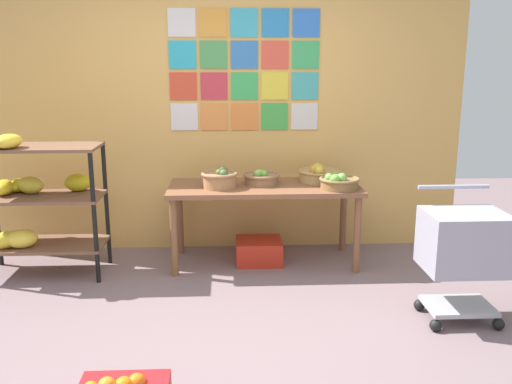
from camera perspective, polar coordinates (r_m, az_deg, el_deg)
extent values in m
plane|color=slate|center=(3.62, -3.29, -15.09)|extent=(9.70, 9.70, 0.00)
cube|color=#E0A956|center=(5.08, -3.37, 8.92)|extent=(4.39, 0.06, 2.67)
cube|color=silver|center=(5.06, -7.70, 16.98)|extent=(0.24, 0.01, 0.24)
cube|color=gold|center=(5.05, -4.47, 17.06)|extent=(0.24, 0.01, 0.24)
cube|color=#38A8BF|center=(5.05, -1.22, 17.10)|extent=(0.24, 0.01, 0.24)
cube|color=#287EBE|center=(5.06, 2.01, 17.08)|extent=(0.24, 0.01, 0.24)
cube|color=blue|center=(5.09, 5.21, 17.01)|extent=(0.24, 0.01, 0.24)
cube|color=#2CAAC1|center=(5.05, -7.60, 13.89)|extent=(0.24, 0.01, 0.24)
cube|color=#4A964F|center=(5.03, -4.41, 13.96)|extent=(0.24, 0.01, 0.24)
cube|color=#3472B8|center=(5.03, -1.21, 14.00)|extent=(0.24, 0.01, 0.24)
cube|color=#E14E39|center=(5.05, 1.98, 13.99)|extent=(0.24, 0.01, 0.24)
cube|color=#3AA75B|center=(5.08, 5.15, 13.94)|extent=(0.24, 0.01, 0.24)
cube|color=#D6442C|center=(5.05, -7.51, 10.79)|extent=(0.24, 0.01, 0.24)
cube|color=#C83540|center=(5.04, -4.35, 10.86)|extent=(0.24, 0.01, 0.24)
cube|color=green|center=(5.04, -1.19, 10.89)|extent=(0.24, 0.01, 0.24)
cube|color=yellow|center=(5.05, 1.96, 10.89)|extent=(0.24, 0.01, 0.24)
cube|color=teal|center=(5.08, 5.08, 10.86)|extent=(0.24, 0.01, 0.24)
cube|color=silver|center=(5.07, -7.41, 7.71)|extent=(0.24, 0.01, 0.24)
cube|color=orange|center=(5.06, -4.30, 7.76)|extent=(0.24, 0.01, 0.24)
cube|color=orange|center=(5.06, -1.18, 7.80)|extent=(0.24, 0.01, 0.24)
cube|color=green|center=(5.07, 1.93, 7.81)|extent=(0.24, 0.01, 0.24)
cube|color=silver|center=(5.10, 5.02, 7.80)|extent=(0.24, 0.01, 0.24)
cylinder|color=black|center=(4.49, -16.36, -2.55)|extent=(0.04, 0.04, 1.07)
cylinder|color=black|center=(4.90, -15.20, -1.17)|extent=(0.04, 0.04, 1.07)
cube|color=brown|center=(4.90, -20.89, -5.09)|extent=(0.97, 0.47, 0.03)
ellipsoid|color=yellow|center=(4.87, -24.29, -4.50)|extent=(0.29, 0.28, 0.14)
ellipsoid|color=yellow|center=(4.82, -23.03, -4.47)|extent=(0.27, 0.22, 0.15)
cube|color=brown|center=(4.79, -21.28, -0.47)|extent=(0.97, 0.47, 0.02)
ellipsoid|color=yellow|center=(5.00, -23.21, 0.67)|extent=(0.19, 0.28, 0.11)
ellipsoid|color=yellow|center=(4.83, -17.93, 0.94)|extent=(0.23, 0.20, 0.15)
ellipsoid|color=yellow|center=(4.92, -24.59, 0.44)|extent=(0.19, 0.28, 0.12)
ellipsoid|color=yellow|center=(4.87, -22.31, 0.66)|extent=(0.29, 0.25, 0.14)
cube|color=brown|center=(4.72, -21.69, 4.32)|extent=(0.97, 0.47, 0.02)
ellipsoid|color=yellow|center=(4.64, -24.22, 4.81)|extent=(0.23, 0.29, 0.11)
cube|color=brown|center=(4.72, 0.85, 0.46)|extent=(1.63, 0.68, 0.04)
cylinder|color=brown|center=(4.55, -8.47, -4.70)|extent=(0.06, 0.06, 0.65)
cylinder|color=brown|center=(4.65, 10.41, -4.39)|extent=(0.06, 0.06, 0.65)
cylinder|color=brown|center=(5.09, -7.88, -2.75)|extent=(0.06, 0.06, 0.65)
cylinder|color=brown|center=(5.17, 9.00, -2.51)|extent=(0.06, 0.06, 0.65)
cylinder|color=olive|center=(4.63, 8.60, 0.83)|extent=(0.31, 0.31, 0.08)
torus|color=olive|center=(4.62, 8.62, 1.32)|extent=(0.33, 0.33, 0.02)
sphere|color=#69B240|center=(4.55, 8.17, 1.29)|extent=(0.09, 0.09, 0.09)
sphere|color=#74BE4A|center=(4.61, 7.53, 1.47)|extent=(0.07, 0.07, 0.07)
sphere|color=#75B34A|center=(4.58, 8.86, 1.43)|extent=(0.09, 0.09, 0.09)
sphere|color=#72B840|center=(4.63, 8.49, 1.43)|extent=(0.07, 0.07, 0.07)
sphere|color=#7CB942|center=(4.62, 7.55, 1.52)|extent=(0.07, 0.07, 0.07)
cylinder|color=#A7774D|center=(4.62, -3.79, 1.16)|extent=(0.28, 0.28, 0.12)
torus|color=#9F7550|center=(4.61, -3.80, 1.88)|extent=(0.31, 0.31, 0.03)
sphere|color=#4E5A32|center=(4.63, -3.46, 2.22)|extent=(0.08, 0.08, 0.08)
sphere|color=#425C32|center=(4.54, -3.31, 1.88)|extent=(0.07, 0.07, 0.07)
sphere|color=#4A5F27|center=(4.60, -3.79, 1.98)|extent=(0.07, 0.07, 0.07)
cylinder|color=#8F6847|center=(4.75, 0.57, 1.29)|extent=(0.29, 0.29, 0.08)
torus|color=#8E6447|center=(4.74, 0.57, 1.76)|extent=(0.32, 0.32, 0.03)
sphere|color=#7FAC39|center=(4.74, 0.41, 1.92)|extent=(0.07, 0.07, 0.07)
sphere|color=#77BB44|center=(4.72, 0.79, 1.89)|extent=(0.07, 0.07, 0.07)
sphere|color=#7DB847|center=(4.69, 0.15, 1.88)|extent=(0.07, 0.07, 0.07)
cylinder|color=tan|center=(4.90, 6.56, 1.63)|extent=(0.35, 0.35, 0.09)
torus|color=tan|center=(4.89, 6.58, 2.14)|extent=(0.37, 0.37, 0.02)
sphere|color=gold|center=(4.87, 6.09, 2.31)|extent=(0.09, 0.09, 0.09)
sphere|color=gold|center=(4.95, 6.26, 2.42)|extent=(0.09, 0.09, 0.09)
sphere|color=gold|center=(4.86, 6.42, 2.36)|extent=(0.09, 0.09, 0.09)
sphere|color=gold|center=(4.79, 6.54, 2.19)|extent=(0.08, 0.08, 0.08)
sphere|color=gold|center=(4.91, 6.32, 2.45)|extent=(0.10, 0.10, 0.10)
sphere|color=gold|center=(4.90, 6.54, 2.35)|extent=(0.10, 0.10, 0.10)
cube|color=red|center=(4.88, 0.29, -6.11)|extent=(0.40, 0.35, 0.20)
sphere|color=orange|center=(2.93, -12.21, -18.67)|extent=(0.09, 0.09, 0.09)
sphere|color=black|center=(3.89, 18.06, -12.97)|extent=(0.08, 0.08, 0.08)
sphere|color=black|center=(4.06, 23.77, -12.36)|extent=(0.08, 0.08, 0.08)
sphere|color=black|center=(4.16, 16.52, -11.12)|extent=(0.08, 0.08, 0.08)
sphere|color=black|center=(4.31, 21.91, -10.65)|extent=(0.08, 0.08, 0.08)
cube|color=#A5A8AD|center=(4.07, 20.16, -10.99)|extent=(0.44, 0.33, 0.03)
cube|color=#9E9EB0|center=(3.91, 20.69, -4.78)|extent=(0.52, 0.41, 0.39)
cylinder|color=#9E9EB0|center=(4.05, 19.75, 0.51)|extent=(0.50, 0.03, 0.03)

